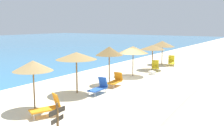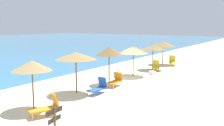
{
  "view_description": "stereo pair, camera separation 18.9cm",
  "coord_description": "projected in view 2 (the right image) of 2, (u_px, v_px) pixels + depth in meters",
  "views": [
    {
      "loc": [
        -17.93,
        -9.76,
        4.41
      ],
      "look_at": [
        -0.93,
        1.21,
        1.38
      ],
      "focal_mm": 41.82,
      "sensor_mm": 36.0,
      "label": 1
    },
    {
      "loc": [
        -17.83,
        -9.92,
        4.41
      ],
      "look_at": [
        -0.93,
        1.21,
        1.38
      ],
      "focal_mm": 41.82,
      "sensor_mm": 36.0,
      "label": 2
    }
  ],
  "objects": [
    {
      "name": "beach_umbrella_4",
      "position": [
        153.0,
        47.0,
        25.21
      ],
      "size": [
        2.41,
        2.41,
        2.41
      ],
      "color": "brown",
      "rests_on": "ground_plane"
    },
    {
      "name": "beach_umbrella_5",
      "position": [
        163.0,
        44.0,
        28.41
      ],
      "size": [
        2.65,
        2.65,
        2.6
      ],
      "color": "brown",
      "rests_on": "ground_plane"
    },
    {
      "name": "wooden_signpost",
      "position": [
        55.0,
        121.0,
        9.2
      ],
      "size": [
        0.84,
        0.16,
        1.69
      ],
      "rotation": [
        0.0,
        0.0,
        0.08
      ],
      "color": "brown",
      "rests_on": "ground_plane"
    },
    {
      "name": "beach_umbrella_0",
      "position": [
        32.0,
        66.0,
        13.34
      ],
      "size": [
        2.06,
        2.06,
        2.58
      ],
      "color": "brown",
      "rests_on": "ground_plane"
    },
    {
      "name": "lounge_chair_3",
      "position": [
        115.0,
        80.0,
        18.65
      ],
      "size": [
        1.47,
        0.73,
        0.96
      ],
      "rotation": [
        0.0,
        0.0,
        1.65
      ],
      "color": "orange",
      "rests_on": "ground_plane"
    },
    {
      "name": "lounge_chair_2",
      "position": [
        47.0,
        107.0,
        12.6
      ],
      "size": [
        1.56,
        1.16,
        1.06
      ],
      "rotation": [
        0.0,
        0.0,
        1.15
      ],
      "color": "orange",
      "rests_on": "ground_plane"
    },
    {
      "name": "lounge_chair_4",
      "position": [
        156.0,
        66.0,
        24.85
      ],
      "size": [
        1.52,
        1.17,
        0.97
      ],
      "rotation": [
        0.0,
        0.0,
        2.02
      ],
      "color": "yellow",
      "rests_on": "ground_plane"
    },
    {
      "name": "beach_umbrella_3",
      "position": [
        133.0,
        50.0,
        22.13
      ],
      "size": [
        2.6,
        2.6,
        2.56
      ],
      "color": "brown",
      "rests_on": "ground_plane"
    },
    {
      "name": "beach_umbrella_1",
      "position": [
        76.0,
        56.0,
        16.5
      ],
      "size": [
        2.6,
        2.6,
        2.66
      ],
      "color": "brown",
      "rests_on": "ground_plane"
    },
    {
      "name": "cooler_box",
      "position": [
        152.0,
        73.0,
        22.89
      ],
      "size": [
        0.61,
        0.64,
        0.32
      ],
      "primitive_type": "cube",
      "rotation": [
        0.0,
        0.0,
        1.12
      ],
      "color": "white",
      "rests_on": "ground_plane"
    },
    {
      "name": "lounge_chair_0",
      "position": [
        172.0,
        62.0,
        28.19
      ],
      "size": [
        1.79,
        1.2,
        1.01
      ],
      "rotation": [
        0.0,
        0.0,
        1.93
      ],
      "color": "yellow",
      "rests_on": "ground_plane"
    },
    {
      "name": "beach_umbrella_2",
      "position": [
        109.0,
        51.0,
        18.99
      ],
      "size": [
        2.0,
        2.0,
        2.8
      ],
      "color": "brown",
      "rests_on": "ground_plane"
    },
    {
      "name": "ground_plane",
      "position": [
        131.0,
        80.0,
        20.77
      ],
      "size": [
        160.0,
        160.0,
        0.0
      ],
      "primitive_type": "plane",
      "color": "beige"
    },
    {
      "name": "lounge_chair_1",
      "position": [
        98.0,
        87.0,
        16.67
      ],
      "size": [
        1.47,
        0.62,
        1.02
      ],
      "rotation": [
        0.0,
        0.0,
        1.58
      ],
      "color": "blue",
      "rests_on": "ground_plane"
    }
  ]
}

